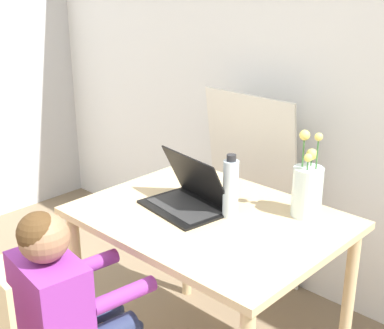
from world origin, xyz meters
The scene contains 7 objects.
wall_back centered at (0.00, 2.23, 1.25)m, with size 6.40×0.05×2.50m.
dining_table centered at (-0.09, 1.38, 0.64)m, with size 1.03×0.79×0.74m.
person_seated centered at (-0.19, 0.76, 0.60)m, with size 0.35×0.45×0.96m.
laptop centered at (-0.20, 1.38, 0.80)m, with size 0.37×0.29×0.23m.
flower_vase centered at (0.19, 1.64, 0.86)m, with size 0.12×0.12×0.35m.
water_bottle centered at (-0.02, 1.43, 0.87)m, with size 0.06×0.06×0.26m.
cardboard_panel centered at (-0.40, 2.09, 0.54)m, with size 0.56×0.17×1.08m.
Camera 1 is at (1.19, -0.07, 1.67)m, focal length 50.00 mm.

